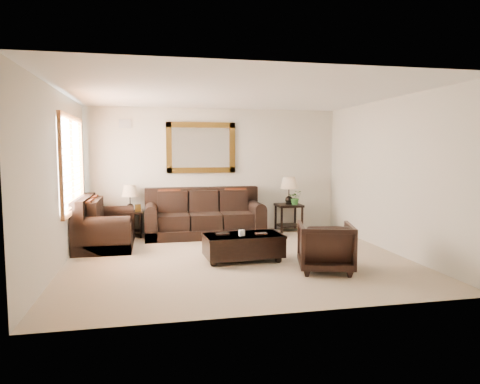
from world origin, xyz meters
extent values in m
cube|color=gray|center=(0.00, 0.00, 0.00)|extent=(5.50, 5.00, 0.01)
cube|color=white|center=(0.00, 0.00, 2.70)|extent=(5.50, 5.00, 0.01)
cube|color=beige|center=(0.00, 2.50, 1.35)|extent=(5.50, 0.01, 2.70)
cube|color=beige|center=(0.00, -2.50, 1.35)|extent=(5.50, 0.01, 2.70)
cube|color=beige|center=(-2.75, 0.00, 1.35)|extent=(0.01, 5.00, 2.70)
cube|color=beige|center=(2.75, 0.00, 1.35)|extent=(0.01, 5.00, 2.70)
cube|color=white|center=(-2.73, 0.90, 1.55)|extent=(0.01, 1.80, 1.50)
cube|color=brown|center=(-2.70, 0.90, 2.34)|extent=(0.06, 1.96, 0.08)
cube|color=brown|center=(-2.70, 0.90, 0.76)|extent=(0.06, 1.96, 0.08)
cube|color=brown|center=(-2.70, -0.04, 1.55)|extent=(0.06, 0.08, 1.50)
cube|color=brown|center=(-2.70, 1.84, 1.55)|extent=(0.06, 0.08, 1.50)
cube|color=brown|center=(-2.70, 0.90, 1.55)|extent=(0.05, 0.05, 1.50)
cube|color=#4B280F|center=(-0.31, 2.46, 1.85)|extent=(1.50, 0.06, 1.10)
cube|color=white|center=(-0.31, 2.48, 1.85)|extent=(1.26, 0.01, 0.86)
cube|color=#999999|center=(-1.90, 2.48, 2.35)|extent=(0.25, 0.02, 0.18)
cube|color=black|center=(-0.31, 1.95, 0.10)|extent=(2.44, 1.05, 0.20)
cube|color=black|center=(-0.31, 2.36, 0.75)|extent=(2.44, 0.24, 0.50)
cube|color=black|center=(-0.96, 1.93, 0.35)|extent=(0.62, 0.86, 0.30)
cube|color=black|center=(-0.31, 1.93, 0.35)|extent=(0.62, 0.86, 0.30)
cube|color=black|center=(0.34, 1.93, 0.35)|extent=(0.62, 0.86, 0.30)
cube|color=black|center=(-1.41, 1.95, 0.29)|extent=(0.24, 1.05, 0.59)
cylinder|color=black|center=(-1.41, 1.95, 0.59)|extent=(0.24, 1.03, 0.24)
cube|color=black|center=(0.79, 1.95, 0.29)|extent=(0.24, 1.05, 0.59)
cylinder|color=black|center=(0.79, 1.95, 0.59)|extent=(0.24, 1.03, 0.24)
cube|color=#61230C|center=(-1.02, 2.15, 0.74)|extent=(0.47, 0.21, 0.48)
cube|color=#61230C|center=(0.40, 2.15, 0.74)|extent=(0.47, 0.21, 0.48)
cube|color=black|center=(-2.23, 1.38, 0.09)|extent=(0.99, 1.67, 0.19)
cube|color=black|center=(-2.62, 1.38, 0.70)|extent=(0.23, 1.67, 0.47)
cube|color=black|center=(-2.21, 1.08, 0.33)|extent=(0.81, 0.58, 0.28)
cube|color=black|center=(-2.21, 1.68, 0.33)|extent=(0.81, 0.58, 0.28)
cube|color=black|center=(-2.23, 0.66, 0.28)|extent=(0.99, 0.23, 0.55)
cylinder|color=black|center=(-2.23, 0.66, 0.55)|extent=(0.97, 0.23, 0.23)
cube|color=black|center=(-2.23, 2.10, 0.28)|extent=(0.99, 0.23, 0.55)
cylinder|color=black|center=(-2.23, 2.10, 0.55)|extent=(0.97, 0.23, 0.23)
cube|color=#61230C|center=(-2.42, 1.02, 0.70)|extent=(0.19, 0.44, 0.45)
cube|color=#61230C|center=(-2.42, 1.73, 0.70)|extent=(0.19, 0.44, 0.45)
cube|color=black|center=(-1.82, 2.22, 0.51)|extent=(0.49, 0.49, 0.04)
cube|color=black|center=(-1.82, 2.22, 0.11)|extent=(0.42, 0.42, 0.03)
cylinder|color=black|center=(-2.03, 2.01, 0.24)|extent=(0.04, 0.04, 0.49)
cylinder|color=black|center=(-1.61, 2.01, 0.24)|extent=(0.04, 0.04, 0.49)
cylinder|color=black|center=(-2.03, 2.42, 0.24)|extent=(0.04, 0.04, 0.49)
cylinder|color=black|center=(-1.61, 2.42, 0.24)|extent=(0.04, 0.04, 0.49)
sphere|color=black|center=(-1.82, 2.22, 0.62)|extent=(0.15, 0.15, 0.15)
cylinder|color=black|center=(-1.82, 2.22, 0.78)|extent=(0.02, 0.02, 0.32)
cone|color=tan|center=(-1.82, 2.22, 0.96)|extent=(0.34, 0.34, 0.23)
cube|color=#4B280F|center=(-1.66, 2.13, 0.61)|extent=(0.13, 0.09, 0.15)
cube|color=black|center=(1.61, 2.19, 0.57)|extent=(0.55, 0.55, 0.05)
cube|color=black|center=(1.61, 2.19, 0.12)|extent=(0.47, 0.47, 0.03)
cylinder|color=black|center=(1.38, 1.95, 0.27)|extent=(0.05, 0.05, 0.55)
cylinder|color=black|center=(1.84, 1.95, 0.27)|extent=(0.05, 0.05, 0.55)
cylinder|color=black|center=(1.38, 2.42, 0.27)|extent=(0.05, 0.05, 0.55)
cylinder|color=black|center=(1.84, 2.42, 0.27)|extent=(0.05, 0.05, 0.55)
sphere|color=black|center=(1.61, 2.19, 0.70)|extent=(0.17, 0.17, 0.17)
cylinder|color=black|center=(1.61, 2.19, 0.88)|extent=(0.02, 0.02, 0.36)
cone|color=tan|center=(1.61, 2.19, 1.07)|extent=(0.38, 0.38, 0.26)
sphere|color=black|center=(-0.46, -0.41, 0.05)|extent=(0.11, 0.11, 0.11)
sphere|color=black|center=(0.59, -0.41, 0.05)|extent=(0.11, 0.11, 0.11)
sphere|color=black|center=(-0.46, 0.06, 0.05)|extent=(0.11, 0.11, 0.11)
sphere|color=black|center=(0.59, 0.06, 0.05)|extent=(0.11, 0.11, 0.11)
cube|color=black|center=(0.07, -0.18, 0.25)|extent=(1.28, 0.75, 0.35)
cube|color=black|center=(0.07, -0.18, 0.41)|extent=(1.31, 0.76, 0.04)
cube|color=black|center=(-0.27, -0.13, 0.44)|extent=(0.22, 0.16, 0.03)
cube|color=black|center=(0.35, -0.22, 0.44)|extent=(0.20, 0.15, 0.02)
cube|color=white|center=(0.02, -0.27, 0.48)|extent=(0.10, 0.08, 0.10)
imported|color=black|center=(1.13, -1.01, 0.40)|extent=(0.94, 0.90, 0.80)
imported|color=#24541C|center=(1.73, 2.09, 0.72)|extent=(0.36, 0.38, 0.24)
camera|label=1|loc=(-1.37, -6.85, 1.78)|focal=32.00mm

